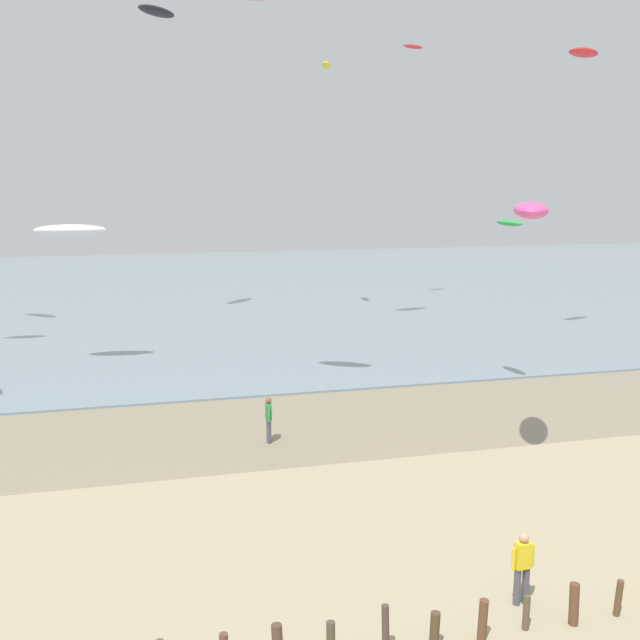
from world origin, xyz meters
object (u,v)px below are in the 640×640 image
Objects in this scene: person_nearest_camera at (522,566)px; kite_aloft_1 at (326,65)px; kite_aloft_2 at (531,210)px; kite_aloft_11 at (509,223)px; kite_aloft_7 at (70,230)px; kite_aloft_6 at (584,52)px; person_mid_beach at (269,418)px; kite_aloft_8 at (157,11)px; kite_aloft_5 at (413,46)px.

person_nearest_camera is 0.84× the size of kite_aloft_1.
kite_aloft_2 reaches higher than kite_aloft_11.
kite_aloft_7 reaches higher than person_nearest_camera.
kite_aloft_6 is 15.19m from kite_aloft_11.
kite_aloft_6 is 0.68× the size of kite_aloft_7.
kite_aloft_11 is at bearing 5.55° from kite_aloft_2.
kite_aloft_1 is 0.61× the size of kite_aloft_2.
kite_aloft_8 reaches higher than person_mid_beach.
person_mid_beach is 31.33m from kite_aloft_8.
kite_aloft_5 reaches higher than kite_aloft_1.
kite_aloft_7 reaches higher than person_mid_beach.
person_nearest_camera is at bearing -127.48° from kite_aloft_8.
kite_aloft_1 is 0.58× the size of kite_aloft_7.
person_mid_beach is 16.25m from kite_aloft_7.
kite_aloft_7 is (-11.20, 24.67, 6.18)m from person_nearest_camera.
kite_aloft_1 reaches higher than kite_aloft_2.
kite_aloft_8 is 1.76× the size of kite_aloft_11.
kite_aloft_8 reaches higher than kite_aloft_11.
kite_aloft_2 is (3.94, 7.19, 7.60)m from person_nearest_camera.
kite_aloft_5 is 0.76× the size of kite_aloft_6.
kite_aloft_2 is (7.59, -4.48, 7.60)m from person_mid_beach.
kite_aloft_11 is (-8.78, -8.61, -8.91)m from kite_aloft_6.
kite_aloft_6 is (4.49, -14.66, -2.66)m from kite_aloft_5.
person_mid_beach is at bearing -131.31° from kite_aloft_8.
kite_aloft_5 is 0.56× the size of kite_aloft_8.
person_nearest_camera is at bearing -59.80° from kite_aloft_7.
kite_aloft_11 is at bearing -161.29° from kite_aloft_1.
kite_aloft_8 is at bearing 49.47° from kite_aloft_2.
kite_aloft_5 is at bearing 88.08° from kite_aloft_6.
person_nearest_camera is 0.52× the size of kite_aloft_2.
kite_aloft_2 is 32.94m from kite_aloft_8.
person_nearest_camera is 12.23m from person_mid_beach.
kite_aloft_5 reaches higher than person_mid_beach.
kite_aloft_2 is 0.95× the size of kite_aloft_7.
person_nearest_camera is 39.77m from kite_aloft_1.
kite_aloft_5 is at bearing 164.47° from kite_aloft_11.
kite_aloft_2 is at bearing -30.57° from person_mid_beach.
kite_aloft_8 is at bearing 98.23° from kite_aloft_1.
kite_aloft_1 is at bearing 40.98° from kite_aloft_7.
kite_aloft_11 is at bearing 63.37° from person_nearest_camera.
kite_aloft_5 is 0.99× the size of kite_aloft_11.
kite_aloft_2 reaches higher than kite_aloft_7.
kite_aloft_8 is (-10.97, 0.37, 2.88)m from kite_aloft_1.
person_mid_beach is at bearing 107.38° from person_nearest_camera.
kite_aloft_7 is (-15.14, 17.48, -1.42)m from kite_aloft_2.
kite_aloft_7 is (-23.35, -14.28, -12.13)m from kite_aloft_5.
person_nearest_camera is 0.72× the size of kite_aloft_6.
kite_aloft_11 is (19.06, -8.99, 0.56)m from kite_aloft_7.
kite_aloft_1 is 0.85× the size of kite_aloft_6.
kite_aloft_5 reaches higher than person_nearest_camera.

